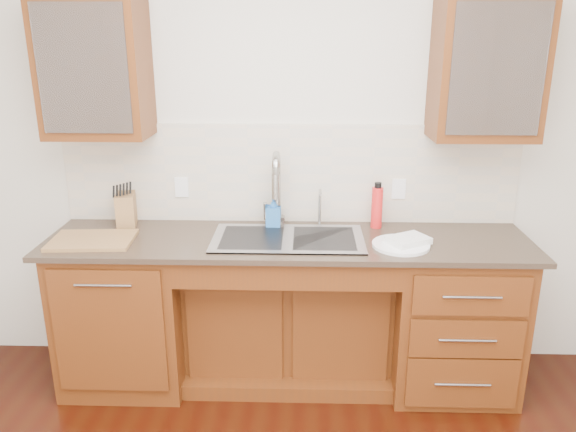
{
  "coord_description": "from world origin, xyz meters",
  "views": [
    {
      "loc": [
        0.09,
        -1.51,
        2.0
      ],
      "look_at": [
        0.0,
        1.4,
        1.05
      ],
      "focal_mm": 35.0,
      "sensor_mm": 36.0,
      "label": 1
    }
  ],
  "objects_px": {
    "plate": "(401,245)",
    "water_bottle": "(377,208)",
    "knife_block": "(126,209)",
    "cutting_board": "(92,240)",
    "soap_bottle": "(273,212)"
  },
  "relations": [
    {
      "from": "plate",
      "to": "water_bottle",
      "type": "bearing_deg",
      "value": 107.11
    },
    {
      "from": "knife_block",
      "to": "cutting_board",
      "type": "xyz_separation_m",
      "value": [
        -0.1,
        -0.29,
        -0.09
      ]
    },
    {
      "from": "plate",
      "to": "knife_block",
      "type": "height_order",
      "value": "knife_block"
    },
    {
      "from": "plate",
      "to": "knife_block",
      "type": "xyz_separation_m",
      "value": [
        -1.58,
        0.31,
        0.09
      ]
    },
    {
      "from": "plate",
      "to": "cutting_board",
      "type": "bearing_deg",
      "value": 179.32
    },
    {
      "from": "knife_block",
      "to": "plate",
      "type": "bearing_deg",
      "value": -22.39
    },
    {
      "from": "plate",
      "to": "cutting_board",
      "type": "height_order",
      "value": "cutting_board"
    },
    {
      "from": "soap_bottle",
      "to": "cutting_board",
      "type": "relative_size",
      "value": 0.42
    },
    {
      "from": "water_bottle",
      "to": "plate",
      "type": "bearing_deg",
      "value": -72.89
    },
    {
      "from": "water_bottle",
      "to": "cutting_board",
      "type": "xyz_separation_m",
      "value": [
        -1.59,
        -0.29,
        -0.11
      ]
    },
    {
      "from": "water_bottle",
      "to": "plate",
      "type": "distance_m",
      "value": 0.35
    },
    {
      "from": "soap_bottle",
      "to": "plate",
      "type": "bearing_deg",
      "value": -20.55
    },
    {
      "from": "water_bottle",
      "to": "plate",
      "type": "xyz_separation_m",
      "value": [
        0.1,
        -0.31,
        -0.11
      ]
    },
    {
      "from": "soap_bottle",
      "to": "knife_block",
      "type": "relative_size",
      "value": 0.98
    },
    {
      "from": "plate",
      "to": "cutting_board",
      "type": "xyz_separation_m",
      "value": [
        -1.68,
        0.02,
        0.0
      ]
    }
  ]
}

